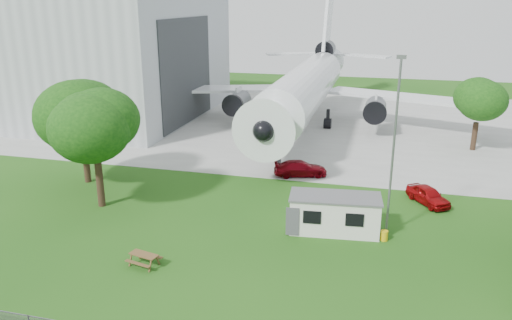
% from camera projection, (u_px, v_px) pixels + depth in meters
% --- Properties ---
extents(ground, '(160.00, 160.00, 0.00)m').
position_uv_depth(ground, '(247.00, 263.00, 30.53)').
color(ground, '#2E651A').
extents(concrete_apron, '(120.00, 46.00, 0.03)m').
position_uv_depth(concrete_apron, '(324.00, 122.00, 65.54)').
color(concrete_apron, '#B7B7B2').
rests_on(concrete_apron, ground).
extents(hangar, '(43.00, 31.00, 18.55)m').
position_uv_depth(hangar, '(54.00, 44.00, 69.85)').
color(hangar, '#B2B7BC').
rests_on(hangar, ground).
extents(airliner, '(46.36, 47.73, 17.69)m').
position_uv_depth(airliner, '(308.00, 84.00, 62.43)').
color(airliner, white).
rests_on(airliner, ground).
extents(site_cabin, '(6.87, 3.30, 2.62)m').
position_uv_depth(site_cabin, '(335.00, 214.00, 34.32)').
color(site_cabin, silver).
rests_on(site_cabin, ground).
extents(picnic_west, '(2.09, 1.87, 0.76)m').
position_uv_depth(picnic_west, '(145.00, 265.00, 30.23)').
color(picnic_west, brown).
rests_on(picnic_west, ground).
extents(lamp_mast, '(0.16, 0.16, 12.00)m').
position_uv_depth(lamp_mast, '(393.00, 150.00, 32.45)').
color(lamp_mast, slate).
rests_on(lamp_mast, ground).
extents(tree_west_big, '(7.82, 7.82, 10.36)m').
position_uv_depth(tree_west_big, '(81.00, 110.00, 42.16)').
color(tree_west_big, '#382619').
rests_on(tree_west_big, ground).
extents(tree_west_small, '(6.20, 6.20, 9.48)m').
position_uv_depth(tree_west_small, '(94.00, 127.00, 37.05)').
color(tree_west_small, '#382619').
rests_on(tree_west_small, ground).
extents(tree_far_apron, '(5.13, 5.13, 7.76)m').
position_uv_depth(tree_far_apron, '(479.00, 102.00, 51.87)').
color(tree_far_apron, '#382619').
rests_on(tree_far_apron, ground).
extents(car_ne_hatch, '(3.64, 4.28, 1.39)m').
position_uv_depth(car_ne_hatch, '(428.00, 195.00, 39.17)').
color(car_ne_hatch, '#97080A').
rests_on(car_ne_hatch, ground).
extents(car_apron_van, '(5.18, 3.31, 1.40)m').
position_uv_depth(car_apron_van, '(300.00, 169.00, 45.38)').
color(car_apron_van, maroon).
rests_on(car_apron_van, ground).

